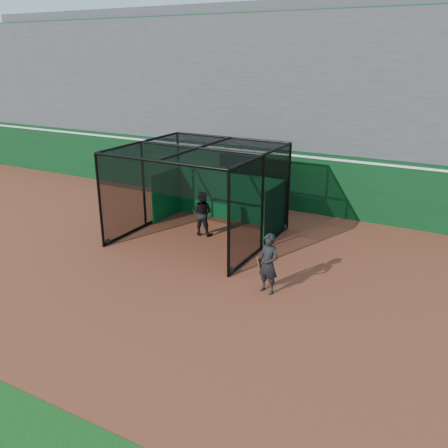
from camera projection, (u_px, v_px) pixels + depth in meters
The scene contains 6 objects.
ground at pixel (157, 284), 13.61m from camera, with size 120.00×120.00×0.00m, color brown.
outfield_wall at pixel (274, 177), 20.19m from camera, with size 50.00×0.50×2.50m.
grandstand at pixel (308, 94), 22.23m from camera, with size 50.00×7.85×8.95m.
batting_cage at pixel (199, 194), 16.57m from camera, with size 4.94×4.79×3.24m.
batter at pixel (202, 213), 17.08m from camera, with size 0.80×0.62×1.65m, color black.
on_deck_player at pixel (268, 264), 12.88m from camera, with size 0.69×0.53×1.71m.
Camera 1 is at (7.55, -9.80, 6.25)m, focal length 38.00 mm.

